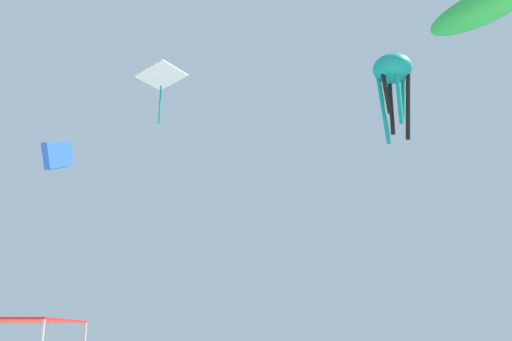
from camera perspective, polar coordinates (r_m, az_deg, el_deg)
canopy_tent at (r=17.90m, az=-23.83°, el=-14.42°), size 3.14×3.26×2.66m
kite_diamond_white at (r=40.24m, az=-9.83°, el=9.46°), size 3.70×3.72×3.99m
kite_parafoil_blue at (r=32.77m, az=-19.90°, el=1.47°), size 0.93×4.84×2.94m
kite_inflatable_green at (r=35.34m, az=22.56°, el=15.45°), size 6.26×6.51×2.62m
kite_octopus_teal at (r=46.05m, az=14.08°, el=9.83°), size 4.40×4.40×7.41m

